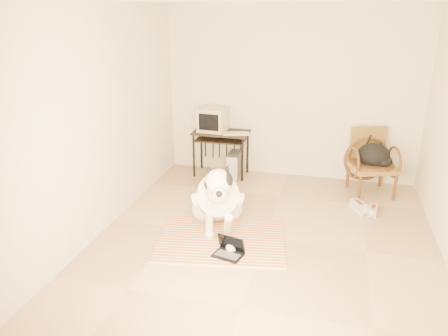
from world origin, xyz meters
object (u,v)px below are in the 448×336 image
at_px(computer_desk, 221,138).
at_px(crt_monitor, 213,119).
at_px(dog, 218,200).
at_px(backpack, 375,156).
at_px(rattan_chair, 371,162).
at_px(laptop, 229,250).
at_px(pc_tower, 234,165).

height_order(computer_desk, crt_monitor, crt_monitor).
distance_m(dog, crt_monitor, 2.01).
bearing_deg(crt_monitor, backpack, -5.82).
bearing_deg(crt_monitor, computer_desk, -12.70).
bearing_deg(crt_monitor, rattan_chair, -4.03).
distance_m(laptop, backpack, 2.80).
xyz_separation_m(computer_desk, crt_monitor, (-0.14, 0.03, 0.29)).
xyz_separation_m(crt_monitor, rattan_chair, (2.49, -0.18, -0.45)).
bearing_deg(laptop, backpack, 53.36).
bearing_deg(backpack, rattan_chair, 112.02).
bearing_deg(backpack, pc_tower, 174.85).
xyz_separation_m(dog, backpack, (1.94, 1.60, 0.21)).
distance_m(pc_tower, rattan_chair, 2.13).
bearing_deg(backpack, laptop, -126.64).
bearing_deg(backpack, computer_desk, 174.59).
bearing_deg(dog, rattan_chair, 41.31).
xyz_separation_m(dog, rattan_chair, (1.91, 1.68, 0.09)).
relative_size(crt_monitor, backpack, 0.91).
distance_m(computer_desk, rattan_chair, 2.36).
xyz_separation_m(rattan_chair, backpack, (0.03, -0.08, 0.12)).
bearing_deg(rattan_chair, laptop, -125.11).
xyz_separation_m(laptop, pc_tower, (-0.50, 2.40, 0.13)).
bearing_deg(computer_desk, backpack, -5.41).
height_order(computer_desk, backpack, backpack).
distance_m(dog, pc_tower, 1.81).
distance_m(dog, computer_desk, 1.89).
relative_size(dog, laptop, 3.46).
relative_size(laptop, backpack, 0.74).
height_order(laptop, backpack, backpack).
bearing_deg(computer_desk, crt_monitor, 167.30).
distance_m(laptop, pc_tower, 2.45).
relative_size(laptop, pc_tower, 0.83).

